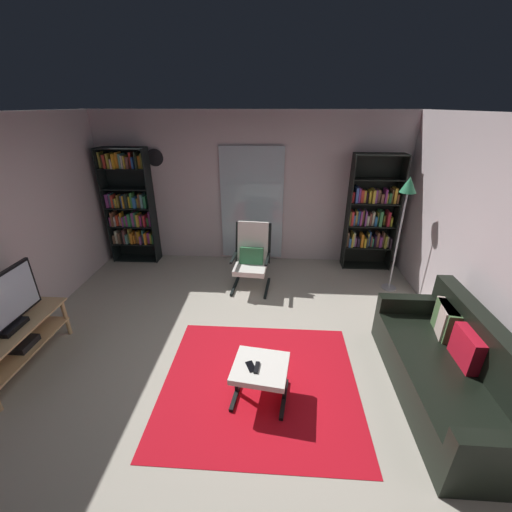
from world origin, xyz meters
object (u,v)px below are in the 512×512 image
Objects in this scene: cell_phone at (251,366)px; tv_stand at (16,341)px; lounge_armchair at (252,255)px; wall_clock at (155,157)px; bookshelf_near_tv at (130,206)px; leather_sofa at (450,370)px; television at (2,306)px; ottoman at (260,371)px; bookshelf_near_sofa at (371,216)px; tv_remote at (257,367)px; floor_lamp_by_shelf at (407,197)px.

tv_stand is at bearing 149.74° from cell_phone.
lounge_armchair is 3.53× the size of wall_clock.
bookshelf_near_tv is 1.04× the size of leather_sofa.
television is (0.00, -0.01, 0.46)m from tv_stand.
leather_sofa is 3.37× the size of ottoman.
ottoman is 4.13× the size of cell_phone.
bookshelf_near_sofa is 2.99m from leather_sofa.
ottoman is 0.09m from tv_remote.
lounge_armchair is at bearing -179.26° from floor_lamp_by_shelf.
bookshelf_near_sofa is 0.99m from floor_lamp_by_shelf.
cell_phone is at bearing -59.99° from wall_clock.
floor_lamp_by_shelf is at bearing 49.36° from ottoman.
wall_clock reaches higher than tv_stand.
wall_clock reaches higher than ottoman.
tv_stand is 2.60m from cell_phone.
floor_lamp_by_shelf is (4.61, 2.00, 1.15)m from tv_stand.
bookshelf_near_tv reaches higher than cell_phone.
wall_clock is (0.70, 2.96, 1.05)m from television.
ottoman is (-1.73, -3.06, -0.61)m from bookshelf_near_sofa.
bookshelf_near_sofa is 3.57m from ottoman.
wall_clock is at bearing 166.23° from floor_lamp_by_shelf.
bookshelf_near_tv is at bearing 86.26° from tv_stand.
leather_sofa reaches higher than tv_remote.
cell_phone is 0.08× the size of floor_lamp_by_shelf.
lounge_armchair is (2.42, 1.97, -0.26)m from television.
tv_remote is at bearing -37.20° from cell_phone.
lounge_armchair is (2.42, 1.97, 0.20)m from tv_stand.
tv_stand is at bearing 174.23° from ottoman.
wall_clock is (-1.96, 3.22, 1.51)m from ottoman.
leather_sofa reaches higher than tv_stand.
floor_lamp_by_shelf is (2.03, 2.29, 1.07)m from cell_phone.
television is 1.70× the size of ottoman.
cell_phone is 0.48× the size of wall_clock.
ottoman is at bearing -8.46° from cell_phone.
cell_phone is at bearing -120.45° from bookshelf_near_sofa.
bookshelf_near_tv reaches higher than wall_clock.
wall_clock reaches higher than cell_phone.
television is 0.56× the size of floor_lamp_by_shelf.
tv_remote reaches higher than ottoman.
ottoman is at bearing -5.77° from tv_stand.
lounge_armchair reaches higher than cell_phone.
television reaches higher than leather_sofa.
tv_remote is (2.63, -0.30, -0.38)m from television.
bookshelf_near_sofa is at bearing 60.61° from ottoman.
floor_lamp_by_shelf is (2.19, 0.03, 0.95)m from lounge_armchair.
bookshelf_near_sofa is at bearing 32.46° from tv_stand.
wall_clock is (-1.72, 0.99, 1.32)m from lounge_armchair.
floor_lamp_by_shelf is at bearing 54.96° from tv_remote.
tv_stand is 2.68m from ottoman.
bookshelf_near_sofa is 3.62m from cell_phone.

